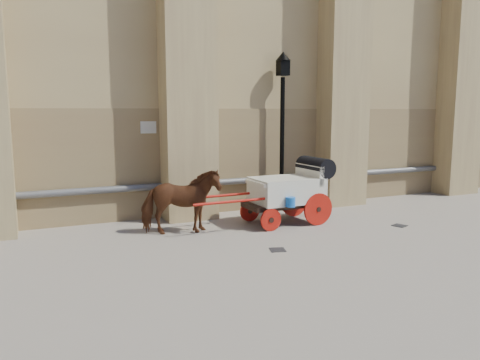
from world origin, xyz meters
name	(u,v)px	position (x,y,z in m)	size (l,w,h in m)	color
ground	(286,248)	(0.00, 0.00, 0.00)	(90.00, 90.00, 0.00)	gray
horse	(181,202)	(-1.70, 2.10, 0.78)	(0.84, 1.85, 1.57)	brown
carriage	(291,188)	(1.30, 2.05, 0.92)	(3.92, 1.41, 1.71)	black
street_lamp	(282,127)	(1.91, 3.65, 2.48)	(0.43, 0.43, 4.63)	black
drain_grate_near	(278,250)	(-0.22, -0.04, 0.01)	(0.32, 0.32, 0.01)	black
drain_grate_far	(400,226)	(3.67, 0.56, 0.01)	(0.32, 0.32, 0.01)	black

